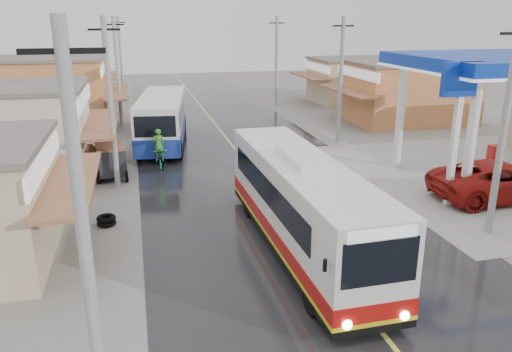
% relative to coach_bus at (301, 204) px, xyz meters
% --- Properties ---
extents(ground, '(120.00, 120.00, 0.00)m').
position_rel_coach_bus_xyz_m(ground, '(0.51, -0.37, -1.71)').
color(ground, slate).
rests_on(ground, ground).
extents(road, '(12.00, 90.00, 0.02)m').
position_rel_coach_bus_xyz_m(road, '(0.51, 14.63, -1.70)').
color(road, black).
rests_on(road, ground).
extents(centre_line, '(0.15, 90.00, 0.01)m').
position_rel_coach_bus_xyz_m(centre_line, '(0.51, 14.63, -1.68)').
color(centre_line, '#D8CC4C').
rests_on(centre_line, road).
extents(shopfronts_left, '(11.00, 44.00, 5.20)m').
position_rel_coach_bus_xyz_m(shopfronts_left, '(-12.49, 17.63, -1.71)').
color(shopfronts_left, tan).
rests_on(shopfronts_left, ground).
extents(shopfronts_right, '(11.00, 44.00, 4.80)m').
position_rel_coach_bus_xyz_m(shopfronts_right, '(15.51, 11.63, -1.71)').
color(shopfronts_right, '#BBB5A4').
rests_on(shopfronts_right, ground).
extents(utility_poles_left, '(1.60, 50.00, 8.00)m').
position_rel_coach_bus_xyz_m(utility_poles_left, '(-6.49, 15.63, -1.71)').
color(utility_poles_left, gray).
rests_on(utility_poles_left, ground).
extents(utility_poles_right, '(1.60, 36.00, 8.00)m').
position_rel_coach_bus_xyz_m(utility_poles_right, '(7.51, 14.63, -1.71)').
color(utility_poles_right, gray).
rests_on(utility_poles_right, ground).
extents(coach_bus, '(2.72, 11.36, 3.53)m').
position_rel_coach_bus_xyz_m(coach_bus, '(0.00, 0.00, 0.00)').
color(coach_bus, silver).
rests_on(coach_bus, road).
extents(second_bus, '(3.88, 9.87, 3.19)m').
position_rel_coach_bus_xyz_m(second_bus, '(-3.78, 16.40, 0.01)').
color(second_bus, silver).
rests_on(second_bus, road).
extents(jeepney, '(6.35, 2.95, 1.76)m').
position_rel_coach_bus_xyz_m(jeepney, '(10.43, 2.79, -0.82)').
color(jeepney, maroon).
rests_on(jeepney, ground).
extents(cyclist, '(1.00, 2.13, 2.21)m').
position_rel_coach_bus_xyz_m(cyclist, '(-4.32, 11.48, -0.98)').
color(cyclist, black).
rests_on(cyclist, ground).
extents(tricycle_near, '(1.74, 2.28, 1.74)m').
position_rel_coach_bus_xyz_m(tricycle_near, '(-6.80, 10.13, -0.71)').
color(tricycle_near, '#26262D').
rests_on(tricycle_near, ground).
extents(tricycle_far, '(1.90, 2.18, 1.56)m').
position_rel_coach_bus_xyz_m(tricycle_far, '(-8.08, 10.34, -0.82)').
color(tricycle_far, '#26262D').
rests_on(tricycle_far, ground).
extents(tyre_stack, '(0.76, 0.76, 0.39)m').
position_rel_coach_bus_xyz_m(tyre_stack, '(-6.83, 3.86, -1.51)').
color(tyre_stack, black).
rests_on(tyre_stack, ground).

